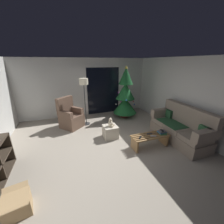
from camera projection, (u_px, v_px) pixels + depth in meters
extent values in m
plane|color=#9E9384|center=(107.00, 150.00, 3.93)|extent=(7.00, 7.00, 0.00)
cube|color=silver|center=(86.00, 88.00, 6.20)|extent=(5.72, 0.12, 2.50)
cube|color=silver|center=(192.00, 98.00, 4.41)|extent=(0.12, 6.00, 2.50)
cube|color=silver|center=(103.00, 90.00, 6.44)|extent=(1.60, 0.02, 2.20)
cube|color=black|center=(103.00, 91.00, 6.45)|extent=(1.50, 0.02, 2.10)
cube|color=gray|center=(177.00, 135.00, 4.38)|extent=(0.79, 1.91, 0.34)
cube|color=gray|center=(195.00, 138.00, 3.74)|extent=(0.69, 0.61, 0.14)
cube|color=gray|center=(178.00, 128.00, 4.29)|extent=(0.69, 0.61, 0.14)
cube|color=gray|center=(165.00, 121.00, 4.84)|extent=(0.69, 0.61, 0.14)
cube|color=gray|center=(188.00, 116.00, 4.26)|extent=(0.23, 1.90, 0.60)
cube|color=gray|center=(206.00, 135.00, 3.45)|extent=(0.76, 0.21, 0.28)
cube|color=gray|center=(161.00, 113.00, 5.00)|extent=(0.76, 0.21, 0.28)
cube|color=#234C2D|center=(172.00, 123.00, 4.48)|extent=(0.61, 0.91, 0.02)
cube|color=#234C2D|center=(205.00, 131.00, 3.65)|extent=(0.12, 0.32, 0.28)
cube|color=#234C2D|center=(168.00, 114.00, 4.90)|extent=(0.12, 0.32, 0.28)
cube|color=#9E7547|center=(154.00, 139.00, 3.82)|extent=(1.10, 0.05, 0.04)
cube|color=#9E7547|center=(152.00, 137.00, 3.89)|extent=(1.10, 0.05, 0.04)
cube|color=#9E7547|center=(150.00, 136.00, 3.97)|extent=(1.10, 0.05, 0.04)
cube|color=#9E7547|center=(148.00, 134.00, 4.05)|extent=(1.10, 0.05, 0.04)
cube|color=#9E7547|center=(147.00, 133.00, 4.13)|extent=(1.10, 0.05, 0.04)
cube|color=#9E7547|center=(135.00, 145.00, 3.88)|extent=(0.05, 0.36, 0.34)
cube|color=#9E7547|center=(164.00, 138.00, 4.19)|extent=(0.05, 0.36, 0.34)
cube|color=#333338|center=(150.00, 134.00, 4.02)|extent=(0.16, 0.07, 0.02)
cube|color=#ADADB2|center=(153.00, 136.00, 3.90)|extent=(0.16, 0.11, 0.02)
cube|color=black|center=(140.00, 137.00, 3.83)|extent=(0.14, 0.14, 0.02)
cube|color=#337042|center=(162.00, 133.00, 4.04)|extent=(0.23, 0.24, 0.03)
cube|color=#285684|center=(162.00, 132.00, 4.05)|extent=(0.24, 0.19, 0.03)
cube|color=#4C4C51|center=(162.00, 131.00, 4.03)|extent=(0.21, 0.18, 0.04)
cube|color=black|center=(162.00, 130.00, 4.03)|extent=(0.10, 0.15, 0.01)
cylinder|color=#4C1E19|center=(125.00, 116.00, 6.25)|extent=(0.36, 0.36, 0.10)
cylinder|color=brown|center=(125.00, 114.00, 6.21)|extent=(0.08, 0.08, 0.12)
cone|color=#195628|center=(125.00, 105.00, 6.07)|extent=(1.01, 1.01, 0.68)
cone|color=#195628|center=(125.00, 91.00, 5.86)|extent=(0.80, 0.80, 0.68)
cone|color=#195628|center=(126.00, 76.00, 5.65)|extent=(0.59, 0.59, 0.68)
sphere|color=blue|center=(134.00, 104.00, 6.21)|extent=(0.06, 0.06, 0.06)
sphere|color=gold|center=(128.00, 83.00, 5.54)|extent=(0.06, 0.06, 0.06)
sphere|color=#B233A5|center=(121.00, 101.00, 6.44)|extent=(0.06, 0.06, 0.06)
sphere|color=red|center=(133.00, 101.00, 6.19)|extent=(0.06, 0.06, 0.06)
sphere|color=white|center=(116.00, 104.00, 5.90)|extent=(0.06, 0.06, 0.06)
sphere|color=#B233A5|center=(118.00, 93.00, 6.05)|extent=(0.06, 0.06, 0.06)
sphere|color=gold|center=(128.00, 81.00, 5.89)|extent=(0.06, 0.06, 0.06)
sphere|color=blue|center=(126.00, 100.00, 5.61)|extent=(0.06, 0.06, 0.06)
cone|color=#EAD14C|center=(126.00, 67.00, 5.53)|extent=(0.14, 0.14, 0.12)
cube|color=brown|center=(72.00, 123.00, 5.25)|extent=(0.96, 0.96, 0.31)
cube|color=brown|center=(71.00, 117.00, 5.17)|extent=(0.96, 0.96, 0.18)
cube|color=brown|center=(65.00, 106.00, 5.15)|extent=(0.62, 0.57, 0.64)
cube|color=brown|center=(77.00, 110.00, 5.32)|extent=(0.49, 0.53, 0.22)
cube|color=brown|center=(66.00, 115.00, 4.86)|extent=(0.49, 0.53, 0.22)
cylinder|color=#2D2D30|center=(87.00, 124.00, 5.55)|extent=(0.28, 0.28, 0.02)
cylinder|color=#2D2D30|center=(85.00, 105.00, 5.28)|extent=(0.03, 0.03, 1.55)
cylinder|color=beige|center=(84.00, 81.00, 4.98)|extent=(0.32, 0.32, 0.22)
cube|color=#382D23|center=(3.00, 148.00, 3.34)|extent=(0.40, 0.04, 0.77)
cube|color=beige|center=(110.00, 132.00, 4.53)|extent=(0.44, 0.44, 0.40)
cylinder|color=beige|center=(113.00, 125.00, 4.46)|extent=(0.12, 0.12, 0.06)
cylinder|color=beige|center=(111.00, 126.00, 4.38)|extent=(0.12, 0.12, 0.06)
sphere|color=beige|center=(110.00, 123.00, 4.42)|extent=(0.15, 0.15, 0.15)
sphere|color=beige|center=(110.00, 120.00, 4.38)|extent=(0.11, 0.11, 0.11)
sphere|color=#F4E5C1|center=(112.00, 120.00, 4.37)|extent=(0.04, 0.04, 0.04)
sphere|color=beige|center=(111.00, 118.00, 4.40)|extent=(0.04, 0.04, 0.04)
sphere|color=beige|center=(110.00, 119.00, 4.33)|extent=(0.04, 0.04, 0.04)
sphere|color=beige|center=(112.00, 122.00, 4.47)|extent=(0.06, 0.06, 0.06)
sphere|color=beige|center=(110.00, 124.00, 4.35)|extent=(0.06, 0.06, 0.06)
cube|color=tan|center=(17.00, 205.00, 2.26)|extent=(0.46, 0.43, 0.31)
cube|color=tan|center=(15.00, 187.00, 2.38)|extent=(0.39, 0.16, 0.06)
cube|color=tan|center=(14.00, 209.00, 2.02)|extent=(0.39, 0.16, 0.06)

